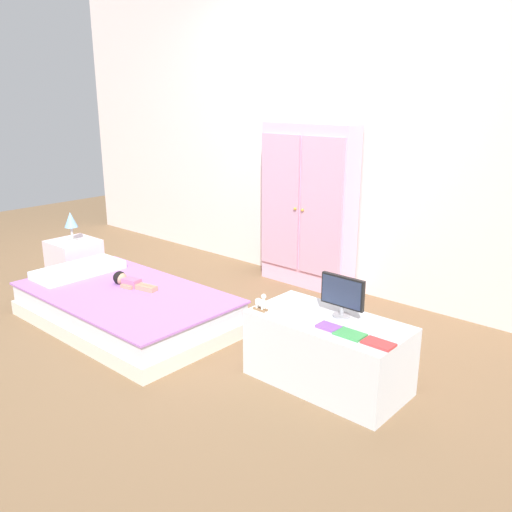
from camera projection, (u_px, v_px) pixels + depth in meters
name	position (u px, v px, depth m)	size (l,w,h in m)	color
ground_plane	(180.00, 336.00, 3.76)	(10.00, 10.00, 0.02)	brown
back_wall	(318.00, 125.00, 4.49)	(6.40, 0.05, 2.70)	silver
bed	(126.00, 308.00, 3.89)	(1.60, 0.93, 0.25)	silver
pillow	(79.00, 270.00, 4.23)	(0.32, 0.67, 0.06)	silver
doll	(127.00, 281.00, 3.96)	(0.39, 0.15, 0.10)	#D6668E
nightstand	(75.00, 261.00, 4.74)	(0.37, 0.37, 0.38)	silver
table_lamp	(71.00, 221.00, 4.63)	(0.11, 0.11, 0.25)	#B7B2AD
wardrobe	(308.00, 207.00, 4.55)	(0.85, 0.26, 1.37)	#EFADCC
tv_stand	(328.00, 352.00, 3.06)	(0.89, 0.45, 0.40)	silver
tv_monitor	(342.00, 294.00, 3.00)	(0.27, 0.10, 0.24)	#99999E
rocking_horse_toy	(261.00, 303.00, 3.11)	(0.09, 0.04, 0.11)	#8E6642
book_purple	(329.00, 327.00, 2.88)	(0.12, 0.08, 0.02)	#8E51B2
book_green	(350.00, 334.00, 2.80)	(0.15, 0.11, 0.01)	#429E51
book_red	(379.00, 344.00, 2.69)	(0.16, 0.10, 0.01)	#CC3838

